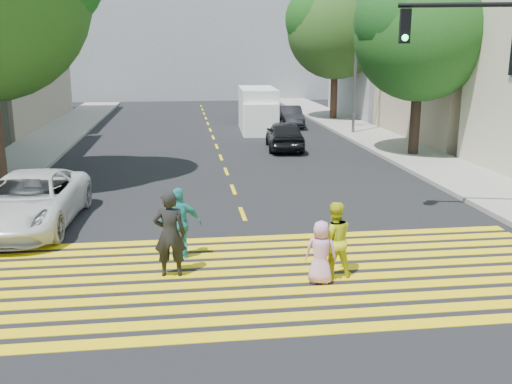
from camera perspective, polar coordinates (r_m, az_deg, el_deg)
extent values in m
plane|color=black|center=(10.95, 2.07, -10.95)|extent=(120.00, 120.00, 0.00)
cube|color=gray|center=(32.83, -19.46, 5.27)|extent=(3.00, 40.00, 0.15)
cube|color=gray|center=(27.18, 14.69, 3.94)|extent=(3.00, 60.00, 0.15)
cube|color=yellow|center=(9.89, 3.24, -13.82)|extent=(13.40, 0.35, 0.01)
cube|color=yellow|center=(10.37, 2.67, -12.41)|extent=(13.40, 0.35, 0.01)
cube|color=yellow|center=(10.86, 2.16, -11.14)|extent=(13.40, 0.35, 0.01)
cube|color=yellow|center=(11.35, 1.69, -9.97)|extent=(13.40, 0.35, 0.01)
cube|color=yellow|center=(11.85, 1.27, -8.90)|extent=(13.40, 0.35, 0.01)
cube|color=yellow|center=(12.35, 0.88, -7.91)|extent=(13.40, 0.35, 0.01)
cube|color=yellow|center=(12.86, 0.52, -7.01)|extent=(13.40, 0.35, 0.01)
cube|color=yellow|center=(13.37, 0.20, -6.17)|extent=(13.40, 0.35, 0.01)
cube|color=yellow|center=(13.88, -0.11, -5.39)|extent=(13.40, 0.35, 0.01)
cube|color=yellow|center=(14.40, -0.39, -4.67)|extent=(13.40, 0.35, 0.01)
cube|color=yellow|center=(16.53, -1.35, -2.19)|extent=(0.12, 1.40, 0.01)
cube|color=yellow|center=(19.42, -2.29, 0.26)|extent=(0.12, 1.40, 0.01)
cube|color=yellow|center=(22.33, -2.99, 2.08)|extent=(0.12, 1.40, 0.01)
cube|color=yellow|center=(25.27, -3.53, 3.48)|extent=(0.12, 1.40, 0.01)
cube|color=yellow|center=(28.22, -3.96, 4.58)|extent=(0.12, 1.40, 0.01)
cube|color=yellow|center=(31.18, -4.31, 5.47)|extent=(0.12, 1.40, 0.01)
cube|color=yellow|center=(34.14, -4.59, 6.21)|extent=(0.12, 1.40, 0.01)
cube|color=yellow|center=(37.11, -4.84, 6.83)|extent=(0.12, 1.40, 0.01)
cube|color=yellow|center=(40.09, -5.04, 7.36)|extent=(0.12, 1.40, 0.01)
cube|color=yellow|center=(43.07, -5.22, 7.82)|extent=(0.12, 1.40, 0.01)
cube|color=yellow|center=(46.05, -5.38, 8.22)|extent=(0.12, 1.40, 0.01)
cube|color=yellow|center=(49.03, -5.52, 8.56)|extent=(0.12, 1.40, 0.01)
cube|color=tan|center=(33.27, 23.32, 13.58)|extent=(10.00, 10.00, 10.00)
cube|color=gray|center=(43.14, 15.78, 14.03)|extent=(10.00, 10.00, 10.00)
cube|color=gray|center=(57.83, -6.00, 15.32)|extent=(30.00, 8.00, 12.00)
cylinder|color=black|center=(26.13, 15.60, 6.66)|extent=(0.47, 0.47, 3.00)
sphere|color=#163D0F|center=(25.95, 16.16, 14.92)|extent=(5.99, 5.99, 5.65)
sphere|color=#2A6015|center=(26.77, 18.24, 16.55)|extent=(4.49, 4.49, 4.24)
sphere|color=#123B11|center=(25.36, 14.39, 16.34)|extent=(4.19, 4.19, 3.96)
cylinder|color=black|center=(39.00, 7.78, 9.57)|extent=(0.51, 0.51, 3.35)
sphere|color=#214716|center=(38.91, 8.00, 15.78)|extent=(6.91, 6.91, 6.37)
sphere|color=black|center=(39.50, 9.86, 17.07)|extent=(5.18, 5.18, 4.78)
sphere|color=#0F3C15|center=(38.54, 6.38, 16.79)|extent=(4.84, 4.84, 4.46)
imported|color=black|center=(11.96, -8.61, -4.18)|extent=(0.70, 0.48, 1.84)
imported|color=#CCD31A|center=(11.94, 7.78, -4.74)|extent=(0.80, 0.63, 1.61)
imported|color=#CE8FB9|center=(11.63, 6.49, -6.01)|extent=(0.73, 0.58, 1.31)
imported|color=teal|center=(12.95, -7.63, -3.14)|extent=(0.98, 0.43, 1.65)
imported|color=silver|center=(16.33, -21.75, -0.83)|extent=(2.66, 5.28, 1.43)
imported|color=black|center=(27.22, 2.90, 5.73)|extent=(2.01, 4.25, 1.40)
imported|color=#8D95A1|center=(40.82, 0.25, 8.53)|extent=(2.72, 5.13, 1.42)
imported|color=black|center=(35.45, 3.42, 7.54)|extent=(1.53, 3.90, 1.26)
cube|color=white|center=(33.58, 0.16, 8.25)|extent=(2.24, 5.07, 2.48)
cube|color=white|center=(31.45, 0.49, 7.22)|extent=(1.95, 1.29, 1.79)
cylinder|color=#292929|center=(31.85, -1.01, 6.32)|extent=(0.28, 0.71, 0.70)
cylinder|color=#242424|center=(31.99, 1.85, 6.34)|extent=(0.28, 0.71, 0.70)
cylinder|color=black|center=(35.40, -1.37, 7.09)|extent=(0.28, 0.71, 0.70)
cylinder|color=black|center=(35.52, 1.21, 7.12)|extent=(0.28, 0.71, 0.70)
cylinder|color=black|center=(16.05, 21.59, 17.02)|extent=(4.00, 1.09, 0.12)
cube|color=black|center=(15.67, 14.67, 15.75)|extent=(0.32, 0.32, 0.86)
sphere|color=#25D665|center=(15.52, 14.68, 14.71)|extent=(0.20, 0.20, 0.16)
cylinder|color=#55565C|center=(32.16, 9.97, 13.19)|extent=(0.18, 0.18, 8.53)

